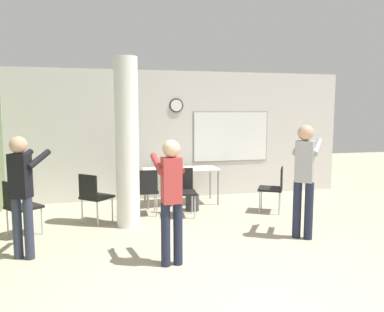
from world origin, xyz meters
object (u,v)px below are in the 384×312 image
Objects in this scene: folding_table at (181,171)px; person_playing_front at (171,192)px; bottle_on_table at (172,165)px; chair_by_left_wall at (19,204)px; chair_table_left at (146,189)px; person_playing_side at (304,172)px; chair_table_front at (183,188)px; person_watching_back at (22,187)px; chair_near_pillar at (94,194)px; chair_mid_room at (274,186)px.

person_playing_front is (-0.75, -3.04, 0.24)m from folding_table.
chair_by_left_wall is at bearing -152.56° from bottle_on_table.
chair_table_left is 2.86m from person_playing_side.
person_watching_back reaches higher than chair_table_front.
person_watching_back reaches higher than person_playing_front.
bottle_on_table reaches higher than chair_near_pillar.
folding_table is at bearing 42.71° from chair_table_left.
chair_table_front is at bearing 31.63° from person_watching_back.
chair_mid_room is 4.41m from person_watching_back.
folding_table is at bearing 76.22° from person_playing_front.
bottle_on_table reaches higher than chair_by_left_wall.
chair_table_left is at bearing 172.58° from chair_mid_room.
person_playing_front is at bearing -100.29° from bottle_on_table.
person_playing_front is at bearing -19.46° from person_watching_back.
person_playing_side reaches higher than chair_mid_room.
chair_table_front is 0.54× the size of person_watching_back.
chair_by_left_wall is at bearing -167.87° from chair_table_front.
chair_near_pillar and chair_table_left have the same top height.
chair_near_pillar is 1.00× the size of chair_mid_room.
bottle_on_table reaches higher than folding_table.
person_playing_side is 1.09× the size of person_playing_front.
person_playing_side reaches higher than bottle_on_table.
chair_mid_room is 1.00× the size of chair_table_front.
chair_table_left is (-0.59, -0.64, -0.33)m from bottle_on_table.
person_playing_front is (0.06, -2.30, 0.42)m from chair_table_left.
chair_mid_room is 0.55× the size of person_playing_front.
chair_mid_room reaches higher than folding_table.
person_watching_back is at bearing 160.54° from person_playing_front.
person_playing_side is (1.52, -1.63, 0.51)m from chair_table_front.
person_playing_side reaches higher than chair_by_left_wall.
chair_near_pillar is 0.54× the size of person_watching_back.
chair_table_front is 2.28m from person_playing_side.
chair_near_pillar is at bearing 116.08° from person_playing_front.
chair_near_pillar is 3.33m from chair_mid_room.
person_playing_front reaches higher than folding_table.
chair_by_left_wall and chair_table_left have the same top height.
person_playing_side is at bearing -56.43° from bottle_on_table.
folding_table is at bearing 30.67° from chair_near_pillar.
folding_table is at bearing 27.33° from chair_by_left_wall.
person_playing_side is (4.21, -1.05, 0.51)m from chair_by_left_wall.
chair_by_left_wall is at bearing 104.66° from person_watching_back.
person_playing_front is at bearing -63.92° from chair_near_pillar.
chair_table_left is (2.02, 0.72, 0.00)m from chair_by_left_wall.
folding_table is 0.91m from chair_table_front.
person_playing_side is (2.19, -1.76, 0.51)m from chair_table_left.
person_watching_back is (-0.85, -1.36, 0.44)m from chair_near_pillar.
chair_by_left_wall is at bearing 166.04° from person_playing_side.
bottle_on_table is at bearing 95.47° from chair_table_front.
chair_table_left is (-0.67, 0.14, 0.00)m from chair_table_front.
chair_mid_room is 1.00× the size of chair_table_left.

